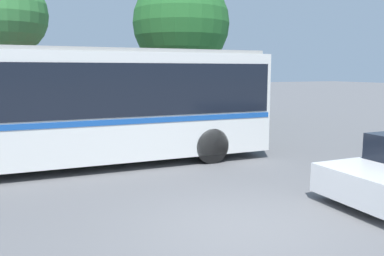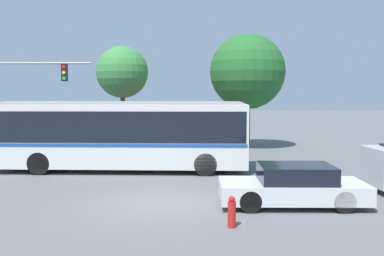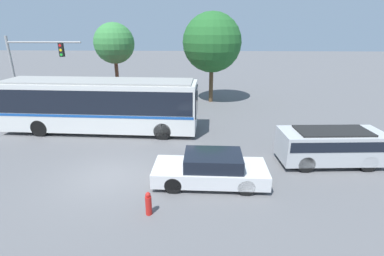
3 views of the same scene
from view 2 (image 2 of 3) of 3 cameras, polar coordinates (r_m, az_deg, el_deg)
ground_plane at (r=13.92m, az=-4.85°, el=-10.16°), size 140.00×140.00×0.00m
city_bus at (r=19.37m, az=-9.92°, el=-0.50°), size 11.72×2.88×3.18m
sedan_foreground at (r=13.77m, az=13.64°, el=-7.77°), size 4.63×1.95×1.31m
traffic_light_pole at (r=23.90m, az=-22.62°, el=4.75°), size 5.17×0.24×5.57m
flowering_hedge at (r=24.74m, az=-4.97°, el=-1.66°), size 6.74×1.38×1.59m
street_tree_left at (r=26.63m, az=-9.63°, el=7.53°), size 3.25×3.25×6.51m
street_tree_centre at (r=26.99m, az=7.56°, el=7.68°), size 4.81×4.81×7.35m
fire_hydrant at (r=11.37m, az=5.42°, el=-11.47°), size 0.22×0.22×0.86m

